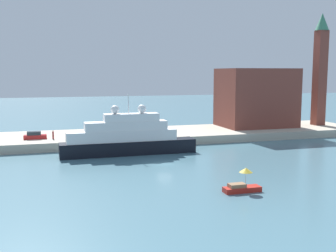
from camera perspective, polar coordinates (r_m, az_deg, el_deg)
The scene contains 9 objects.
ground at distance 68.29m, azimuth -0.49°, elevation -5.33°, with size 400.00×400.00×0.00m, color slate.
quay_dock at distance 92.23m, azimuth -4.89°, elevation -1.47°, with size 110.00×18.50×1.77m, color #B7AD99.
large_yacht at distance 76.18m, azimuth -5.73°, elevation -1.66°, with size 25.08×3.62×11.24m.
small_motorboat at distance 53.53m, azimuth 10.21°, elevation -8.01°, with size 4.85×1.67×3.09m.
harbor_building at distance 104.72m, azimuth 12.11°, elevation 3.88°, with size 17.52×12.70×14.31m, color brown.
bell_tower at distance 111.52m, azimuth 20.33°, elevation 7.88°, with size 3.37×3.37×27.98m.
parked_car at distance 87.27m, azimuth -17.96°, elevation -1.29°, with size 4.47×1.84×1.50m.
person_figure at distance 85.90m, azimuth -15.63°, elevation -1.22°, with size 0.36×0.36×1.77m.
mooring_bollard at distance 83.83m, azimuth -5.24°, elevation -1.49°, with size 0.55×0.55×0.77m, color black.
Camera 1 is at (-18.62, -63.96, 15.03)m, focal length 44.01 mm.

